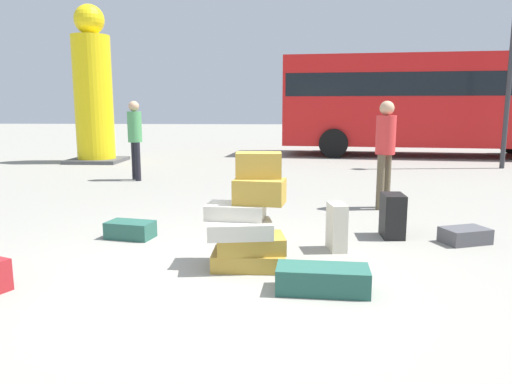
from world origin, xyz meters
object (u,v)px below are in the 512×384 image
Objects in this scene: suitcase_black_upright_blue at (393,216)px; parked_bus at (429,98)px; suitcase_tower at (249,222)px; suitcase_teal_left_side at (322,279)px; person_bearded_onlooker at (385,145)px; suitcase_cream_foreground_near at (337,227)px; suitcase_charcoal_foreground_far at (465,235)px; yellow_dummy_statue at (93,94)px; suitcase_teal_behind_tower at (130,230)px; person_tourist_with_camera at (135,133)px.

parked_bus is (3.27, 10.31, 1.57)m from suitcase_black_upright_blue.
suitcase_teal_left_side is at bearing -43.36° from suitcase_tower.
person_bearded_onlooker reaches higher than suitcase_tower.
suitcase_cream_foreground_near is 0.32× the size of person_bearded_onlooker.
suitcase_tower reaches higher than suitcase_cream_foreground_near.
suitcase_charcoal_foreground_far is 0.12× the size of yellow_dummy_statue.
suitcase_cream_foreground_near is 0.12× the size of yellow_dummy_statue.
suitcase_black_upright_blue is at bearing 65.62° from suitcase_teal_left_side.
suitcase_cream_foreground_near is at bearing 82.43° from suitcase_teal_left_side.
parked_bus is (10.01, 2.50, -0.10)m from yellow_dummy_statue.
suitcase_charcoal_foreground_far is (3.98, 0.02, -0.01)m from suitcase_teal_behind_tower.
suitcase_tower is at bearing -178.18° from suitcase_charcoal_foreground_far.
suitcase_tower is 3.52m from person_bearded_onlooker.
yellow_dummy_statue reaches higher than suitcase_black_upright_blue.
suitcase_teal_behind_tower reaches higher than suitcase_charcoal_foreground_far.
parked_bus reaches higher than suitcase_black_upright_blue.
parked_bus is at bearing 13.99° from yellow_dummy_statue.
person_tourist_with_camera is (-4.75, 2.70, 0.01)m from person_bearded_onlooker.
suitcase_charcoal_foreground_far is 10.96m from parked_bus.
suitcase_cream_foreground_near is 0.95m from suitcase_black_upright_blue.
person_bearded_onlooker is 5.47m from person_tourist_with_camera.
suitcase_tower is 2.12× the size of suitcase_black_upright_blue.
suitcase_charcoal_foreground_far is at bearing -97.08° from parked_bus.
parked_bus is at bearing 56.67° from suitcase_charcoal_foreground_far.
parked_bus reaches higher than suitcase_cream_foreground_near.
suitcase_tower is 2.14× the size of suitcase_cream_foreground_near.
suitcase_black_upright_blue is (0.98, 1.86, 0.16)m from suitcase_teal_left_side.
suitcase_teal_behind_tower is at bearing 147.40° from suitcase_tower.
yellow_dummy_statue is at bearing 125.57° from suitcase_teal_behind_tower.
person_tourist_with_camera is 0.39× the size of yellow_dummy_statue.
suitcase_teal_behind_tower is 0.33× the size of person_tourist_with_camera.
suitcase_teal_behind_tower is at bearing 160.17° from suitcase_charcoal_foreground_far.
person_tourist_with_camera is at bearing -82.98° from person_bearded_onlooker.
suitcase_teal_left_side is 0.48× the size of person_bearded_onlooker.
parked_bus reaches higher than suitcase_teal_left_side.
parked_bus is (3.05, 8.59, 0.84)m from person_bearded_onlooker.
person_bearded_onlooker is at bearing 41.63° from suitcase_teal_behind_tower.
suitcase_tower is 0.68× the size of person_bearded_onlooker.
suitcase_charcoal_foreground_far is at bearing 53.25° from person_bearded_onlooker.
suitcase_teal_behind_tower is 1.06× the size of suitcase_charcoal_foreground_far.
suitcase_teal_left_side is 1.29m from suitcase_cream_foreground_near.
parked_bus is at bearing 91.60° from person_tourist_with_camera.
suitcase_black_upright_blue is 1.87m from person_bearded_onlooker.
parked_bus is (4.94, 11.52, 1.38)m from suitcase_tower.
suitcase_cream_foreground_near is 10.47m from yellow_dummy_statue.
suitcase_teal_left_side reaches higher than suitcase_teal_behind_tower.
person_tourist_with_camera is 4.16m from yellow_dummy_statue.
suitcase_teal_left_side is 0.18× the size of yellow_dummy_statue.
suitcase_charcoal_foreground_far is (2.46, 0.99, -0.37)m from suitcase_tower.
parked_bus is (7.81, 5.89, 0.82)m from person_tourist_with_camera.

